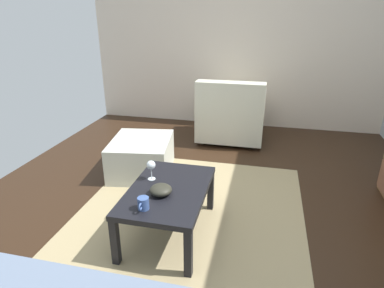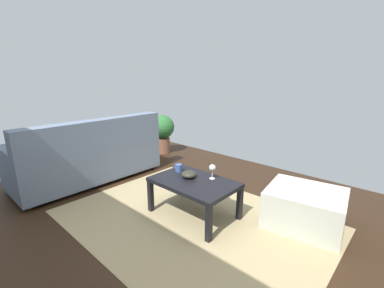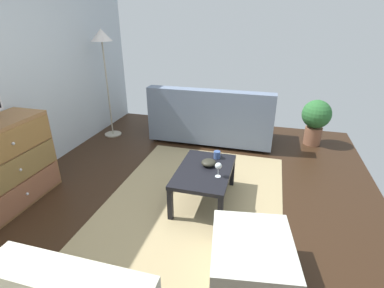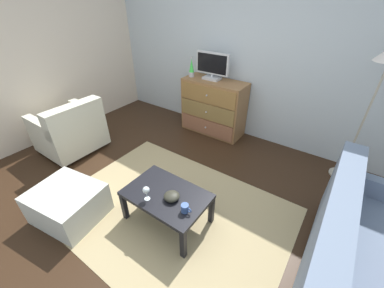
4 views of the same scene
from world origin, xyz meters
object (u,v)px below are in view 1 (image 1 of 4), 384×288
Objects in this scene: coffee_table at (168,194)px; mug at (143,204)px; wine_glass at (151,166)px; bowl_decorative at (161,190)px; armchair at (231,115)px; ottoman at (142,156)px.

mug reaches higher than coffee_table.
bowl_decorative is at bearing 35.15° from wine_glass.
bowl_decorative is (0.09, -0.02, 0.09)m from coffee_table.
coffee_table is 1.03× the size of armchair.
armchair is at bearing 145.74° from ottoman.
coffee_table is at bearing 165.53° from mug.
wine_glass is 0.19× the size of armchair.
armchair is at bearing 173.70° from bowl_decorative.
coffee_table is 5.53× the size of wine_glass.
armchair is at bearing 174.08° from coffee_table.
mug is 0.71× the size of bowl_decorative.
ottoman is at bearing -157.61° from mug.
mug is at bearing 12.31° from wine_glass.
coffee_table is 0.13m from bowl_decorative.
wine_glass is at bearing -123.07° from coffee_table.
coffee_table is 0.26m from wine_glass.
coffee_table is 2.13m from armchair.
coffee_table is 1.11m from ottoman.
ottoman is at bearing -34.26° from armchair.
mug is 0.14× the size of armchair.
coffee_table is at bearing 165.31° from bowl_decorative.
mug reaches higher than ottoman.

